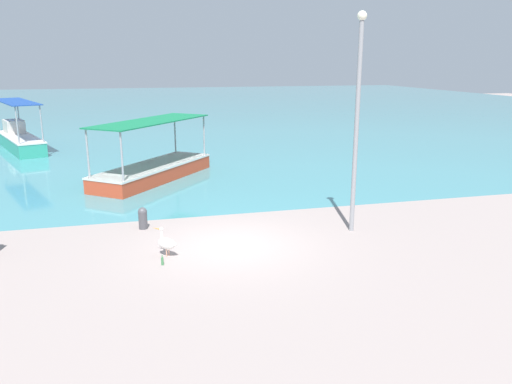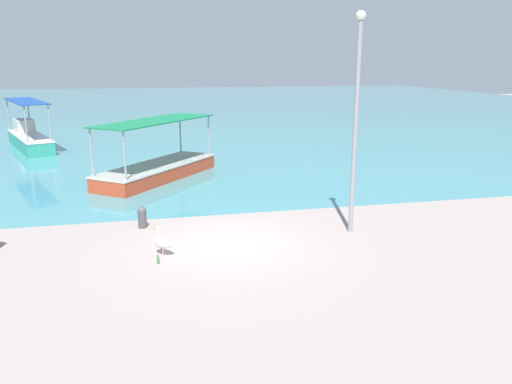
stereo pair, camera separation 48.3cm
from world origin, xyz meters
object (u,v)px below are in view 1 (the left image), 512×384
at_px(fishing_boat_near_right, 20,138).
at_px(fishing_boat_far_left, 153,168).
at_px(pelican, 166,243).
at_px(lamp_post, 357,114).
at_px(mooring_bollard, 143,217).
at_px(glass_bottle, 162,261).

bearing_deg(fishing_boat_near_right, fishing_boat_far_left, -53.77).
bearing_deg(fishing_boat_near_right, pelican, -69.54).
bearing_deg(lamp_post, mooring_bollard, 164.34).
bearing_deg(fishing_boat_far_left, fishing_boat_near_right, 126.23).
height_order(pelican, mooring_bollard, pelican).
xyz_separation_m(pelican, mooring_bollard, (-0.55, 2.51, -0.00)).
bearing_deg(fishing_boat_far_left, mooring_bollard, -95.63).
distance_m(fishing_boat_near_right, lamp_post, 23.17).
xyz_separation_m(fishing_boat_far_left, pelican, (-0.13, -9.44, -0.15)).
bearing_deg(fishing_boat_near_right, glass_bottle, -70.51).
distance_m(pelican, mooring_bollard, 2.57).
relative_size(pelican, glass_bottle, 2.96).
height_order(pelican, lamp_post, lamp_post).
height_order(mooring_bollard, glass_bottle, mooring_bollard).
xyz_separation_m(fishing_boat_near_right, mooring_bollard, (6.76, -17.09, -0.30)).
xyz_separation_m(pelican, lamp_post, (5.80, 0.73, 3.26)).
relative_size(fishing_boat_near_right, glass_bottle, 26.22).
distance_m(pelican, lamp_post, 6.69).
bearing_deg(pelican, fishing_boat_far_left, 89.20).
height_order(fishing_boat_far_left, pelican, fishing_boat_far_left).
bearing_deg(fishing_boat_near_right, lamp_post, -55.21).
relative_size(fishing_boat_far_left, lamp_post, 0.99).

